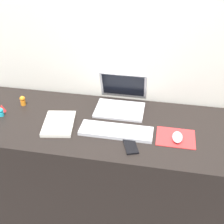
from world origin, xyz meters
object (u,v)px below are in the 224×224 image
at_px(toy_figurine_orange, 23,100).
at_px(toy_figurine_cyan, 1,112).
at_px(mouse, 177,137).
at_px(notebook_pad, 59,124).
at_px(toy_figurine_red, 2,108).
at_px(laptop, 121,99).
at_px(keyboard, 116,131).
at_px(cell_phone, 130,146).

xyz_separation_m(toy_figurine_orange, toy_figurine_cyan, (-0.08, -0.14, -0.01)).
relative_size(mouse, notebook_pad, 0.40).
bearing_deg(toy_figurine_red, toy_figurine_cyan, -68.37).
bearing_deg(toy_figurine_orange, laptop, 9.67).
xyz_separation_m(keyboard, toy_figurine_red, (-0.73, 0.08, 0.02)).
xyz_separation_m(mouse, toy_figurine_red, (-1.07, 0.09, 0.00)).
relative_size(mouse, toy_figurine_cyan, 1.78).
relative_size(laptop, notebook_pad, 1.25).
distance_m(notebook_pad, toy_figurine_orange, 0.34).
relative_size(toy_figurine_red, toy_figurine_cyan, 0.93).
bearing_deg(mouse, keyboard, 179.05).
bearing_deg(toy_figurine_cyan, toy_figurine_red, 111.63).
relative_size(laptop, toy_figurine_orange, 4.67).
bearing_deg(mouse, toy_figurine_orange, 169.34).
relative_size(notebook_pad, toy_figurine_cyan, 4.44).
relative_size(mouse, toy_figurine_orange, 1.50).
bearing_deg(cell_phone, laptop, 86.45).
xyz_separation_m(keyboard, toy_figurine_orange, (-0.64, 0.18, 0.02)).
bearing_deg(keyboard, toy_figurine_red, 173.60).
height_order(mouse, toy_figurine_orange, toy_figurine_orange).
height_order(notebook_pad, toy_figurine_red, toy_figurine_red).
bearing_deg(mouse, toy_figurine_red, 175.30).
distance_m(notebook_pad, toy_figurine_cyan, 0.38).
xyz_separation_m(laptop, toy_figurine_orange, (-0.62, -0.11, -0.02)).
relative_size(mouse, toy_figurine_red, 1.91).
bearing_deg(toy_figurine_orange, toy_figurine_red, -134.75).
bearing_deg(notebook_pad, cell_phone, -24.50).
bearing_deg(keyboard, toy_figurine_cyan, 177.04).
distance_m(laptop, mouse, 0.46).
xyz_separation_m(notebook_pad, toy_figurine_cyan, (-0.38, 0.03, 0.02)).
relative_size(laptop, keyboard, 0.73).
distance_m(keyboard, mouse, 0.34).
distance_m(cell_phone, toy_figurine_orange, 0.79).
height_order(keyboard, toy_figurine_orange, toy_figurine_orange).
xyz_separation_m(laptop, toy_figurine_cyan, (-0.70, -0.25, -0.03)).
bearing_deg(mouse, notebook_pad, 178.67).
distance_m(cell_phone, toy_figurine_cyan, 0.82).
xyz_separation_m(toy_figurine_red, toy_figurine_cyan, (0.02, -0.05, 0.00)).
distance_m(keyboard, toy_figurine_cyan, 0.72).
height_order(keyboard, cell_phone, keyboard).
bearing_deg(toy_figurine_red, toy_figurine_orange, 45.25).
distance_m(laptop, cell_phone, 0.41).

